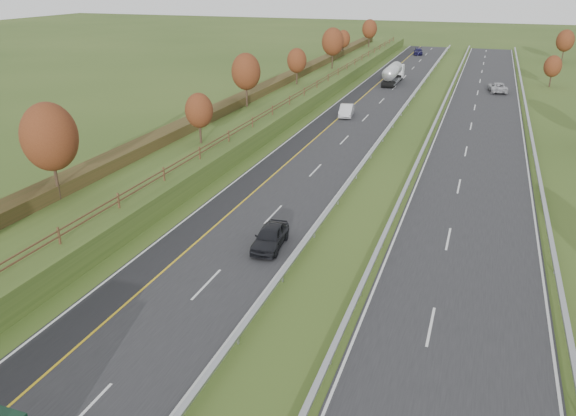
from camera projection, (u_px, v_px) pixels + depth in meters
name	position (u px, v px, depth m)	size (l,w,h in m)	color
ground	(395.00, 155.00, 61.56)	(400.00, 400.00, 0.00)	#344A1A
near_carriageway	(336.00, 137.00, 68.36)	(10.50, 200.00, 0.04)	black
far_carriageway	(478.00, 150.00, 63.30)	(10.50, 200.00, 0.04)	black
hard_shoulder	(307.00, 134.00, 69.51)	(3.00, 200.00, 0.04)	black
lane_markings	(389.00, 142.00, 66.28)	(26.75, 200.00, 0.01)	silver
embankment_left	(238.00, 121.00, 71.97)	(12.00, 200.00, 2.00)	#344A1A
hedge_left	(224.00, 108.00, 71.99)	(2.20, 180.00, 1.10)	#353416
fence_left	(270.00, 111.00, 69.57)	(0.12, 189.06, 1.20)	#422B19
median_barrier_near	(383.00, 136.00, 66.38)	(0.32, 200.00, 0.71)	#919499
median_barrier_far	(427.00, 140.00, 64.82)	(0.32, 200.00, 0.71)	#919499
outer_barrier_far	(534.00, 150.00, 61.29)	(0.32, 200.00, 0.71)	#919499
trees_left	(228.00, 83.00, 66.86)	(6.64, 164.30, 7.66)	#2D2116
road_tanker	(393.00, 73.00, 102.00)	(2.40, 11.22, 3.46)	silver
car_dark_near	(270.00, 237.00, 40.35)	(1.92, 4.78, 1.63)	black
car_silver_mid	(346.00, 110.00, 78.13)	(1.74, 4.98, 1.64)	silver
car_small_far	(418.00, 51.00, 139.41)	(2.14, 5.25, 1.52)	#141238
car_oncoming	(498.00, 87.00, 94.43)	(2.68, 5.81, 1.61)	#AFAFB4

